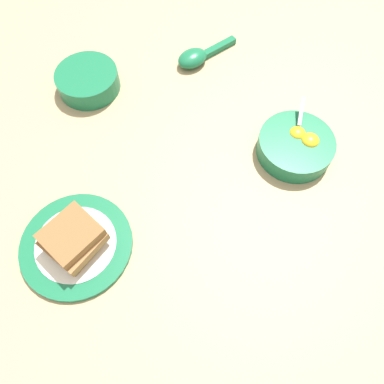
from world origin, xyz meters
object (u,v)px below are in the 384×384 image
(egg_bowl, at_px, (296,146))
(toast_plate, at_px, (76,245))
(congee_bowl, at_px, (88,80))
(toast_sandwich, at_px, (73,239))
(soup_spoon, at_px, (197,56))

(egg_bowl, height_order, toast_plate, egg_bowl)
(toast_plate, height_order, congee_bowl, congee_bowl)
(toast_sandwich, bearing_deg, toast_plate, 150.53)
(toast_sandwich, xyz_separation_m, congee_bowl, (-0.00, 0.37, -0.01))
(soup_spoon, bearing_deg, toast_plate, -119.28)
(egg_bowl, xyz_separation_m, congee_bowl, (-0.41, 0.20, 0.00))
(egg_bowl, bearing_deg, congee_bowl, 154.60)
(egg_bowl, distance_m, toast_plate, 0.45)
(toast_plate, xyz_separation_m, toast_sandwich, (0.00, -0.00, 0.03))
(egg_bowl, distance_m, soup_spoon, 0.31)
(toast_sandwich, height_order, congee_bowl, toast_sandwich)
(toast_plate, bearing_deg, egg_bowl, 22.32)
(toast_sandwich, height_order, soup_spoon, toast_sandwich)
(soup_spoon, bearing_deg, toast_sandwich, -118.76)
(toast_sandwich, distance_m, soup_spoon, 0.49)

